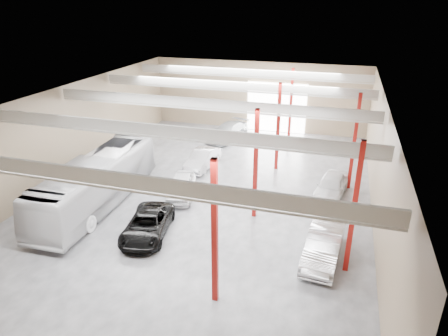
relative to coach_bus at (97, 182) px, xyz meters
The scene contains 8 objects.
depot_shell 8.38m from the coach_bus, 31.18° to the left, with size 22.12×32.12×7.06m.
coach_bus is the anchor object (origin of this frame).
black_sedan 5.52m from the coach_bus, 27.31° to the right, with size 2.30×4.99×1.39m, color black.
car_row_a 5.58m from the coach_bus, 29.54° to the left, with size 1.74×4.32×1.47m, color white.
car_row_b 9.22m from the coach_bus, 60.87° to the left, with size 1.57×4.50×1.48m, color silver.
car_row_c 16.02m from the coach_bus, 73.80° to the left, with size 2.20×5.41×1.57m, color gray.
car_right_near 14.91m from the coach_bus, ahead, with size 1.70×4.89×1.61m, color #BAB9BE.
car_right_far 15.87m from the coach_bus, 21.29° to the left, with size 1.83×4.55×1.55m, color silver.
Camera 1 is at (8.40, -23.84, 12.81)m, focal length 32.00 mm.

